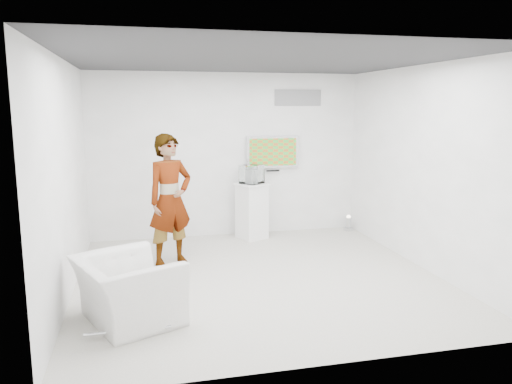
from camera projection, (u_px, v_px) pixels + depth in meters
room at (259, 173)px, 6.81m from camera, size 5.01×5.01×3.00m
tv at (272, 152)px, 9.35m from camera, size 1.00×0.08×0.60m
logo_decal at (298, 98)px, 9.32m from camera, size 0.90×0.02×0.30m
person at (170, 200)px, 7.53m from camera, size 0.87×0.76×2.00m
armchair at (128, 290)px, 5.59m from camera, size 1.36×1.43×0.74m
pedestal at (252, 211)px, 9.11m from camera, size 0.65×0.65×1.02m
floor_uplight at (348, 223)px, 9.72m from camera, size 0.22×0.22×0.29m
vitrine at (252, 174)px, 8.99m from camera, size 0.48×0.48×0.34m
console at (252, 177)px, 9.00m from camera, size 0.12×0.19×0.24m
wii_remote at (178, 146)px, 7.67m from camera, size 0.08×0.14×0.03m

